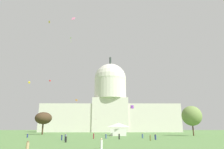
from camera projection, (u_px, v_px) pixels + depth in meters
capitol_building at (110, 105)px, 179.02m from camera, size 119.61×29.03×68.38m
event_tent at (118, 129)px, 87.35m from camera, size 7.27×5.67×5.36m
tree_east_far at (192, 116)px, 88.42m from camera, size 10.30×9.90×12.76m
tree_west_near at (44, 118)px, 107.11m from camera, size 9.78×10.95×11.56m
person_navy_near_tree_east at (62, 137)px, 53.98m from camera, size 0.38×0.38×1.58m
person_maroon_back_left at (94, 136)px, 62.00m from camera, size 0.42×0.42×1.79m
person_denim_mid_right at (66, 138)px, 51.04m from camera, size 0.60×0.60×1.81m
person_navy_mid_center at (155, 137)px, 56.26m from camera, size 0.54×0.54×1.62m
person_black_near_tent at (66, 139)px, 45.82m from camera, size 0.42×0.42×1.51m
person_denim_edge_west at (106, 136)px, 63.14m from camera, size 0.52×0.52×1.56m
person_white_front_center at (101, 144)px, 30.60m from camera, size 0.49×0.49×1.63m
person_navy_back_center at (27, 136)px, 69.29m from camera, size 0.48×0.48×1.49m
person_tan_edge_east at (27, 147)px, 27.07m from camera, size 0.57×0.57×1.45m
person_olive_back_right at (150, 138)px, 52.09m from camera, size 0.42×0.42×1.51m
person_black_lawn_far_left at (119, 136)px, 58.46m from camera, size 0.49×0.49×1.75m
person_denim_front_right at (143, 136)px, 65.41m from camera, size 0.59×0.59×1.60m
kite_lime_high at (72, 39)px, 98.53m from camera, size 1.16×1.36×2.36m
kite_red_mid at (50, 81)px, 135.67m from camera, size 1.15×1.15×0.88m
kite_violet_low at (132, 107)px, 80.38m from camera, size 1.32×1.30×1.22m
kite_white_low at (128, 116)px, 144.79m from camera, size 1.08×1.47×0.31m
kite_magenta_low at (96, 120)px, 138.41m from camera, size 1.77×1.48×0.22m
kite_pink_high at (73, 19)px, 62.18m from camera, size 1.17×0.69×0.98m
kite_orange_low at (76, 100)px, 108.25m from camera, size 1.09×1.05×1.09m
kite_gold_high at (49, 22)px, 92.22m from camera, size 0.74×0.67×1.00m
kite_yellow_mid at (29, 82)px, 80.87m from camera, size 0.91×0.94×0.94m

